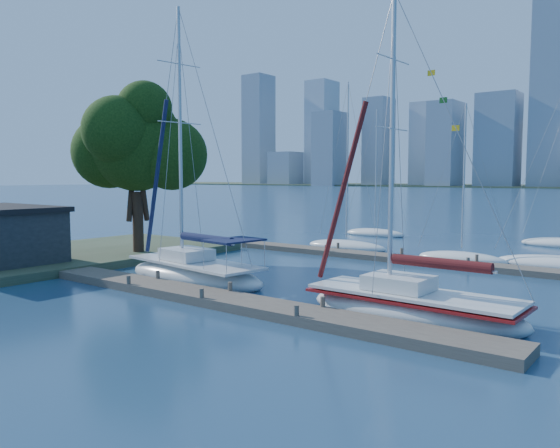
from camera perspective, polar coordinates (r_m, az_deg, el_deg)
The scene contains 10 objects.
ground at distance 24.49m, azimuth -6.66°, elevation -8.21°, with size 700.00×700.00×0.00m, color navy.
near_dock at distance 24.45m, azimuth -6.66°, elevation -7.75°, with size 26.00×2.00×0.40m, color #4D4238.
far_dock at distance 36.59m, azimuth 13.47°, elevation -3.65°, with size 30.00×1.80×0.36m, color #4D4238.
shore at distance 39.54m, azimuth -21.52°, elevation -3.12°, with size 12.00×22.00×0.50m, color #38472D.
tree at distance 38.03m, azimuth -14.79°, elevation 8.32°, with size 8.78×8.01×11.72m.
sailboat_navy at distance 29.41m, azimuth -8.99°, elevation -3.78°, with size 9.58×4.22×15.13m.
sailboat_maroon at distance 22.20m, azimuth 13.70°, elevation -7.06°, with size 9.00×3.18×13.34m.
bg_boat_1 at distance 42.52m, azimuth 6.96°, elevation -2.27°, with size 7.07×4.18×13.05m.
bg_boat_3 at distance 37.80m, azimuth 18.44°, elevation -3.42°, with size 5.98×2.46×10.58m.
bg_boat_6 at distance 52.59m, azimuth 9.91°, elevation -0.93°, with size 6.30×3.32×12.20m.
Camera 1 is at (16.64, -17.10, 5.55)m, focal length 35.00 mm.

